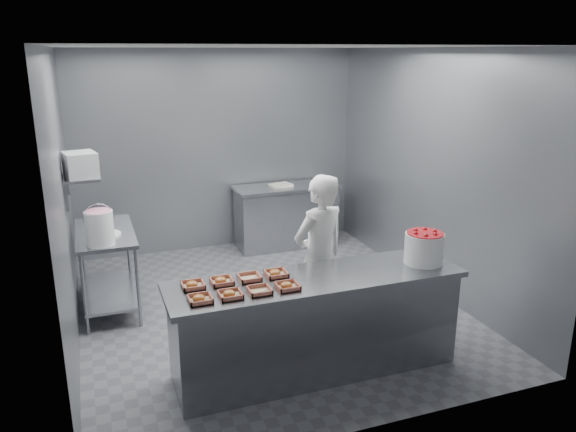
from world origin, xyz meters
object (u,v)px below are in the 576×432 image
Objects in this scene: tray_1 at (230,294)px; tray_2 at (259,290)px; service_counter at (316,324)px; glaze_bucket at (100,227)px; tray_3 at (287,286)px; back_counter at (286,216)px; strawberry_tub at (424,247)px; tray_0 at (200,299)px; worker at (319,257)px; tray_4 at (193,285)px; appliance at (80,165)px; prep_table at (107,258)px; tray_5 at (221,281)px; tray_6 at (249,277)px; tray_7 at (276,273)px.

tray_1 reaches higher than tray_2.
glaze_bucket reaches higher than service_counter.
tray_2 is 0.24m from tray_3.
service_counter is at bearing 14.21° from tray_2.
service_counter is 0.59m from tray_3.
strawberry_tub reaches higher than back_counter.
glaze_bucket is at bearing 111.75° from tray_0.
service_counter is 1.57× the size of worker.
appliance is (-0.78, 1.54, 0.76)m from tray_4.
back_counter is 3.82m from tray_1.
prep_table is at bearing 46.26° from appliance.
tray_2 is at bearing 180.00° from tray_3.
tray_5 is at bearing 3.72° from worker.
tray_6 is 2.13m from appliance.
glaze_bucket is (-1.70, 1.51, 0.63)m from service_counter.
tray_4 is (-0.24, 0.28, 0.00)m from tray_1.
glaze_bucket is (-0.66, 1.65, 0.16)m from tray_0.
back_counter is 4.27× the size of strawberry_tub.
back_counter is at bearing -122.45° from worker.
tray_3 and tray_4 have the same top height.
tray_7 is at bearing 50.15° from tray_2.
service_counter is 6.13× the size of glaze_bucket.
tray_0 is 1.79m from glaze_bucket.
tray_7 is at bearing 156.29° from service_counter.
worker is (0.28, 0.60, 0.37)m from service_counter.
worker reaches higher than service_counter.
tray_1 reaches higher than back_counter.
back_counter is at bearing 57.98° from tray_4.
tray_4 and tray_5 have the same top height.
tray_4 is 1.89m from appliance.
strawberry_tub reaches higher than tray_6.
tray_4 is 0.24m from tray_5.
worker reaches higher than glaze_bucket.
tray_5 is at bearing 169.98° from service_counter.
service_counter is at bearing 23.70° from tray_3.
appliance is (-1.02, 1.82, 0.76)m from tray_1.
tray_6 is at bearing 180.00° from tray_7.
service_counter is at bearing -7.75° from tray_4.
tray_4 is 0.53× the size of strawberry_tub.
tray_2 is 1.12m from worker.
tray_5 and tray_7 have the same top height.
worker is (1.08, 0.46, -0.10)m from tray_5.
service_counter is at bearing 10.02° from tray_1.
tray_6 is at bearing -115.17° from back_counter.
worker is at bearing 34.46° from tray_1.
tray_4 is at bearing 149.55° from tray_2.
tray_4 is at bearing 172.25° from service_counter.
tray_0 reaches higher than tray_2.
worker is (-0.62, -2.65, 0.37)m from back_counter.
back_counter is 8.01× the size of tray_1.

